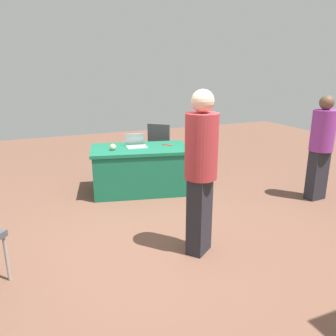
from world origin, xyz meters
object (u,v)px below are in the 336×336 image
person_organiser (201,166)px  yarn_ball (113,147)px  scissors_red (167,145)px  person_attendee_browsing (321,143)px  table_foreground (140,169)px  laptop_silver (136,144)px  chair_tucked_left (161,145)px

person_organiser → yarn_ball: person_organiser is taller
scissors_red → person_attendee_browsing: bearing=11.2°
table_foreground → scissors_red: size_ratio=9.46×
table_foreground → laptop_silver: bearing=-61.5°
table_foreground → laptop_silver: (0.04, -0.07, 0.40)m
chair_tucked_left → person_attendee_browsing: bearing=-10.5°
person_organiser → laptop_silver: bearing=-125.4°
chair_tucked_left → yarn_ball: chair_tucked_left is taller
laptop_silver → yarn_ball: size_ratio=3.64×
person_attendee_browsing → laptop_silver: person_attendee_browsing is taller
chair_tucked_left → yarn_ball: (1.10, 0.73, 0.21)m
laptop_silver → yarn_ball: bearing=17.5°
chair_tucked_left → laptop_silver: 0.98m
person_organiser → scissors_red: size_ratio=9.79×
person_organiser → laptop_silver: 2.16m
table_foreground → scissors_red: 0.60m
yarn_ball → table_foreground: bearing=-179.3°
laptop_silver → person_organiser: bearing=97.1°
laptop_silver → scissors_red: (-0.51, 0.08, -0.04)m
table_foreground → person_organiser: bearing=89.3°
person_organiser → scissors_red: (-0.50, -2.07, -0.25)m
chair_tucked_left → laptop_silver: chair_tucked_left is taller
laptop_silver → yarn_ball: (0.40, 0.08, 0.01)m
table_foreground → person_organiser: size_ratio=0.97×
person_attendee_browsing → yarn_ball: bearing=-29.4°
laptop_silver → yarn_ball: laptop_silver is taller
chair_tucked_left → person_organiser: size_ratio=0.56×
table_foreground → laptop_silver: size_ratio=4.88×
laptop_silver → yarn_ball: 0.41m
person_attendee_browsing → yarn_ball: 3.14m
yarn_ball → scissors_red: bearing=179.7°
chair_tucked_left → person_attendee_browsing: 2.75m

